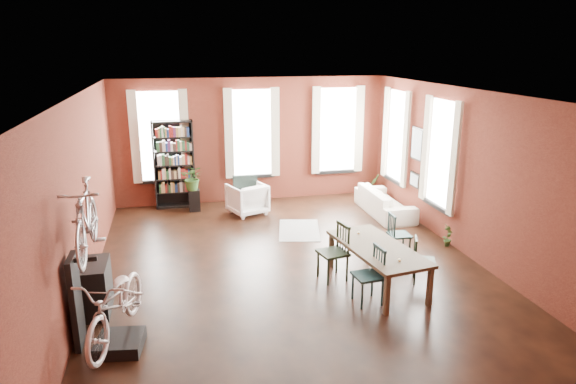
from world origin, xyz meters
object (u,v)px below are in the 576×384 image
object	(u,v)px
bookshelf	(174,165)
cream_sofa	(385,198)
dining_table	(377,266)
white_armchair	(247,197)
bike_trainer	(120,343)
dining_chair_c	(424,261)
dining_chair_b	(333,252)
plant_stand	(194,200)
console_table	(96,288)
dining_chair_a	(368,276)
bicycle_floor	(113,273)
dining_chair_d	(399,235)

from	to	relation	value
bookshelf	cream_sofa	size ratio (longest dim) A/B	1.06
dining_table	white_armchair	bearing A→B (deg)	101.45
bike_trainer	dining_chair_c	bearing A→B (deg)	11.18
dining_chair_c	dining_chair_b	bearing A→B (deg)	95.79
bookshelf	white_armchair	distance (m)	2.06
plant_stand	console_table	bearing A→B (deg)	-109.78
dining_chair_a	bicycle_floor	bearing A→B (deg)	-87.71
dining_chair_b	cream_sofa	bearing A→B (deg)	132.07
dining_chair_b	white_armchair	xyz separation A→B (m)	(-0.92, 3.94, -0.08)
plant_stand	bicycle_floor	bearing A→B (deg)	-102.33
dining_chair_a	bike_trainer	xyz separation A→B (m)	(-3.75, -0.51, -0.38)
bookshelf	bike_trainer	distance (m)	6.49
console_table	plant_stand	world-z (taller)	console_table
dining_chair_a	bike_trainer	world-z (taller)	dining_chair_a
bookshelf	dining_chair_b	bearing A→B (deg)	-61.99
white_armchair	console_table	xyz separation A→B (m)	(-2.96, -4.24, -0.02)
cream_sofa	plant_stand	distance (m)	4.69
bookshelf	bike_trainer	size ratio (longest dim) A/B	3.66
dining_chair_b	white_armchair	size ratio (longest dim) A/B	1.20
cream_sofa	console_table	world-z (taller)	cream_sofa
dining_chair_b	white_armchair	bearing A→B (deg)	-178.59
dining_chair_d	bicycle_floor	world-z (taller)	bicycle_floor
plant_stand	bike_trainer	bearing A→B (deg)	-102.30
bicycle_floor	dining_table	bearing A→B (deg)	29.70
bookshelf	bicycle_floor	size ratio (longest dim) A/B	1.17
white_armchair	console_table	bearing A→B (deg)	34.50
plant_stand	dining_chair_c	bearing A→B (deg)	-53.39
bicycle_floor	bookshelf	bearing A→B (deg)	97.79
dining_chair_b	dining_chair_c	xyz separation A→B (m)	(1.50, -0.47, -0.10)
dining_chair_d	bike_trainer	size ratio (longest dim) A/B	1.42
dining_chair_b	cream_sofa	xyz separation A→B (m)	(2.34, 3.20, -0.09)
bike_trainer	console_table	world-z (taller)	console_table
dining_chair_b	dining_chair_c	bearing A→B (deg)	60.91
white_armchair	plant_stand	world-z (taller)	white_armchair
dining_chair_a	bicycle_floor	world-z (taller)	bicycle_floor
dining_chair_a	dining_chair_c	xyz separation A→B (m)	(1.22, 0.48, -0.06)
bookshelf	bicycle_floor	distance (m)	6.39
cream_sofa	bookshelf	bearing A→B (deg)	71.05
dining_chair_d	console_table	size ratio (longest dim) A/B	1.06
dining_chair_d	cream_sofa	bearing A→B (deg)	-14.67
bookshelf	console_table	xyz separation A→B (m)	(-1.28, -5.20, -0.70)
dining_chair_b	bookshelf	distance (m)	5.59
dining_chair_c	white_armchair	xyz separation A→B (m)	(-2.43, 4.41, 0.02)
dining_chair_a	dining_table	bearing A→B (deg)	140.79
dining_chair_c	bookshelf	distance (m)	6.80
console_table	dining_table	bearing A→B (deg)	-1.02
white_armchair	bookshelf	bearing A→B (deg)	-50.23
dining_chair_c	bookshelf	xyz separation A→B (m)	(-4.11, 5.37, 0.70)
dining_chair_b	cream_sofa	size ratio (longest dim) A/B	0.48
dining_chair_d	plant_stand	size ratio (longest dim) A/B	1.59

